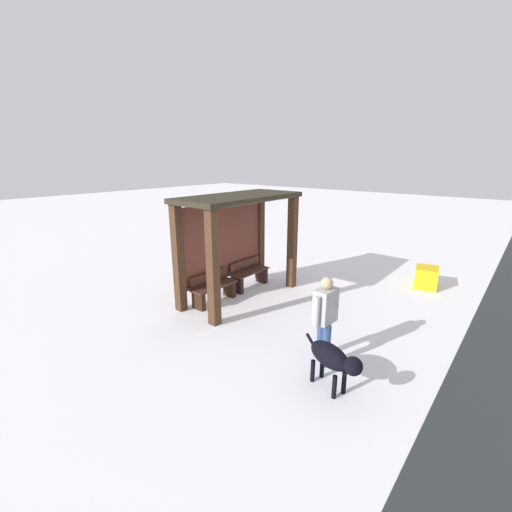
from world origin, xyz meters
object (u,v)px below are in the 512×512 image
Objects in this scene: bus_shelter at (235,227)px; bench_center_inside at (249,275)px; person_walking at (325,314)px; bench_left_inside at (214,289)px; dog at (333,358)px; grit_bin at (426,277)px.

bus_shelter is 1.61m from bench_center_inside.
bench_left_inside is at bearing 80.20° from person_walking.
bus_shelter is at bearing 63.38° from dog.
person_walking is at bearing -119.87° from bench_center_inside.
bench_left_inside is 5.79m from grit_bin.
person_walking is 2.21× the size of grit_bin.
bench_left_inside is 3.41m from person_walking.
bench_center_inside is 4.56m from dog.
bus_shelter is 3.55m from person_walking.
bench_center_inside is 0.80× the size of person_walking.
grit_bin is at bearing -40.24° from bench_left_inside.
bench_left_inside is 0.80× the size of person_walking.
bus_shelter reaches higher than bench_center_inside.
grit_bin is at bearing -50.47° from bench_center_inside.
dog reaches higher than bench_center_inside.
bus_shelter is at bearing -9.96° from bench_left_inside.
dog is (-1.18, -3.80, 0.20)m from bench_left_inside.
dog reaches higher than bench_left_inside.
person_walking is (-0.57, -3.32, 0.55)m from bench_left_inside.
dog is (-2.51, -3.80, 0.20)m from bench_center_inside.
person_walking is 5.05m from grit_bin.
person_walking is at bearing 38.54° from dog.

